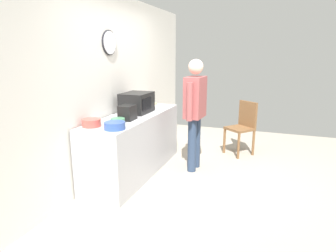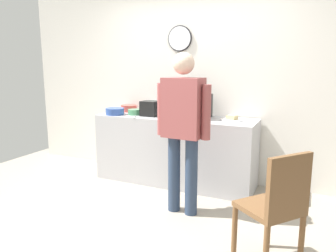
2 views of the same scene
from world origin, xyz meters
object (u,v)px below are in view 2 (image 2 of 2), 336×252
at_px(microwave, 189,106).
at_px(person_standing, 183,122).
at_px(salad_bowl, 129,108).
at_px(wooden_chair, 276,205).
at_px(cereal_bowl, 135,112).
at_px(sandwich_plate, 232,119).
at_px(mixing_bowl, 115,111).
at_px(spoon_utensil, 134,117).
at_px(toaster, 150,109).
at_px(fork_utensil, 175,113).

xyz_separation_m(microwave, person_standing, (0.25, -0.84, -0.06)).
relative_size(salad_bowl, wooden_chair, 0.24).
bearing_deg(person_standing, microwave, 106.60).
distance_m(salad_bowl, cereal_bowl, 0.33).
bearing_deg(wooden_chair, sandwich_plate, 115.81).
height_order(mixing_bowl, spoon_utensil, mixing_bowl).
bearing_deg(salad_bowl, sandwich_plate, -5.27).
xyz_separation_m(toaster, fork_utensil, (0.22, 0.35, -0.10)).
distance_m(mixing_bowl, toaster, 0.50).
bearing_deg(microwave, sandwich_plate, -0.91).
xyz_separation_m(microwave, fork_utensil, (-0.30, 0.24, -0.15)).
bearing_deg(mixing_bowl, cereal_bowl, 22.17).
bearing_deg(spoon_utensil, person_standing, -31.62).
height_order(person_standing, wooden_chair, person_standing).
xyz_separation_m(cereal_bowl, mixing_bowl, (-0.25, -0.10, 0.01)).
xyz_separation_m(toaster, wooden_chair, (1.77, -1.34, -0.47)).
bearing_deg(wooden_chair, cereal_bowl, 146.13).
distance_m(sandwich_plate, toaster, 1.08).
bearing_deg(salad_bowl, microwave, -7.70).
bearing_deg(wooden_chair, person_standing, 148.59).
bearing_deg(mixing_bowl, spoon_utensil, -12.77).
bearing_deg(sandwich_plate, fork_utensil, 163.70).
relative_size(toaster, spoon_utensil, 1.29).
distance_m(sandwich_plate, salad_bowl, 1.55).
bearing_deg(sandwich_plate, wooden_chair, -64.19).
bearing_deg(salad_bowl, person_standing, -38.07).
bearing_deg(toaster, mixing_bowl, -169.60).
distance_m(sandwich_plate, wooden_chair, 1.65).
xyz_separation_m(mixing_bowl, wooden_chair, (2.26, -1.25, -0.41)).
bearing_deg(toaster, microwave, 12.09).
height_order(toaster, spoon_utensil, toaster).
bearing_deg(microwave, wooden_chair, -49.13).
height_order(microwave, person_standing, person_standing).
xyz_separation_m(salad_bowl, cereal_bowl, (0.23, -0.23, -0.01)).
bearing_deg(wooden_chair, toaster, 142.90).
bearing_deg(person_standing, salad_bowl, 141.93).
bearing_deg(toaster, spoon_utensil, -128.82).
distance_m(spoon_utensil, wooden_chair, 2.27).
xyz_separation_m(cereal_bowl, spoon_utensil, (0.10, -0.18, -0.03)).
xyz_separation_m(microwave, sandwich_plate, (0.56, -0.01, -0.13)).
bearing_deg(salad_bowl, fork_utensil, 8.97).
xyz_separation_m(mixing_bowl, spoon_utensil, (0.35, -0.08, -0.04)).
bearing_deg(mixing_bowl, microwave, 11.27).
bearing_deg(fork_utensil, toaster, -121.37).
bearing_deg(cereal_bowl, microwave, 7.46).
bearing_deg(spoon_utensil, sandwich_plate, 12.65).
distance_m(microwave, spoon_utensil, 0.73).
bearing_deg(toaster, wooden_chair, -37.10).
distance_m(spoon_utensil, person_standing, 1.06).
distance_m(salad_bowl, mixing_bowl, 0.33).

